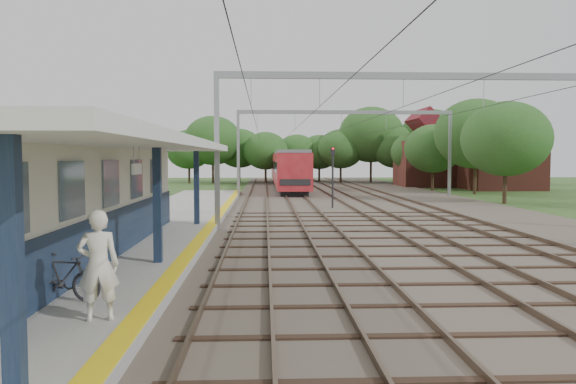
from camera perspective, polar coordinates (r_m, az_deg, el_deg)
name	(u,v)px	position (r m, az deg, el deg)	size (l,w,h in m)	color
ground	(429,342)	(10.62, 14.16, -14.57)	(160.00, 160.00, 0.00)	#2D4C1E
ballast_bed	(361,202)	(40.39, 7.48, -1.05)	(18.00, 90.00, 0.10)	#473D33
platform	(156,231)	(24.30, -13.27, -3.88)	(5.00, 52.00, 0.35)	gray
yellow_stripe	(210,226)	(23.96, -7.97, -3.49)	(0.45, 52.00, 0.01)	yellow
station_building	(62,199)	(17.74, -22.02, -0.70)	(3.41, 18.00, 3.40)	beige
canopy	(88,144)	(16.40, -19.66, 4.61)	(6.40, 20.00, 3.44)	#122039
rail_tracks	(327,201)	(40.03, 3.95, -0.89)	(11.80, 88.00, 0.15)	brown
catenary_system	(366,121)	(35.58, 7.88, 7.13)	(17.22, 88.00, 7.00)	gray
tree_band	(321,143)	(67.15, 3.40, 4.96)	(31.72, 30.88, 8.82)	#382619
house_near	(502,160)	(60.59, 20.89, 3.06)	(7.00, 6.12, 7.89)	brown
house_far	(435,158)	(64.50, 14.69, 3.41)	(8.00, 6.12, 8.66)	brown
person	(98,265)	(10.68, -18.72, -7.05)	(0.73, 0.48, 2.01)	white
bicycle	(63,277)	(12.42, -21.85, -8.02)	(0.47, 1.65, 0.99)	black
train	(286,168)	(62.05, -0.16, 2.49)	(2.88, 35.84, 3.78)	black
signal_post	(333,172)	(35.25, 4.56, 2.06)	(0.29, 0.26, 3.91)	black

